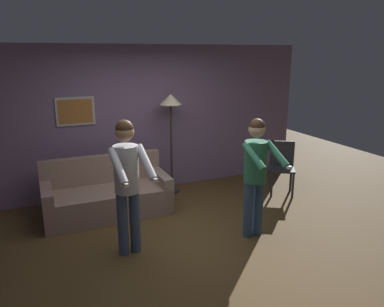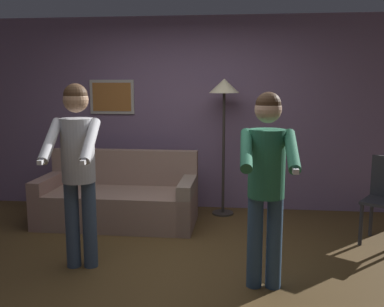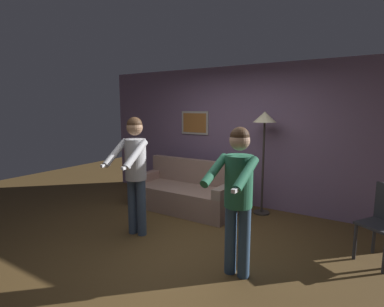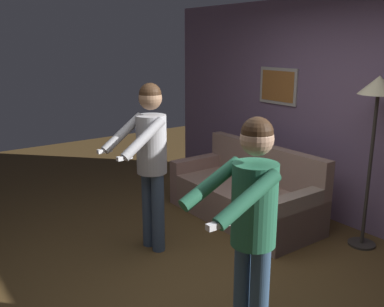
{
  "view_description": "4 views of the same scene",
  "coord_description": "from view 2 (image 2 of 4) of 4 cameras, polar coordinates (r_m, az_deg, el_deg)",
  "views": [
    {
      "loc": [
        -1.79,
        -4.24,
        2.46
      ],
      "look_at": [
        -0.05,
        -0.27,
        1.29
      ],
      "focal_mm": 35.0,
      "sensor_mm": 36.0,
      "label": 1
    },
    {
      "loc": [
        0.65,
        -3.69,
        1.7
      ],
      "look_at": [
        0.24,
        0.02,
        1.09
      ],
      "focal_mm": 40.0,
      "sensor_mm": 36.0,
      "label": 2
    },
    {
      "loc": [
        2.1,
        -3.12,
        1.84
      ],
      "look_at": [
        0.18,
        -0.05,
        1.28
      ],
      "focal_mm": 28.0,
      "sensor_mm": 36.0,
      "label": 3
    },
    {
      "loc": [
        2.74,
        -2.1,
        2.09
      ],
      "look_at": [
        0.02,
        -0.11,
        1.21
      ],
      "focal_mm": 40.0,
      "sensor_mm": 36.0,
      "label": 4
    }
  ],
  "objects": [
    {
      "name": "back_wall_assembly",
      "position": [
        5.87,
        -0.22,
        5.31
      ],
      "size": [
        6.4,
        0.09,
        2.6
      ],
      "color": "slate",
      "rests_on": "ground_plane"
    },
    {
      "name": "couch",
      "position": [
        5.39,
        -9.77,
        -6.24
      ],
      "size": [
        1.9,
        0.86,
        0.87
      ],
      "color": "gray",
      "rests_on": "ground_plane"
    },
    {
      "name": "torchiere_lamp",
      "position": [
        5.5,
        4.3,
        7.35
      ],
      "size": [
        0.39,
        0.39,
        1.77
      ],
      "color": "#332D28",
      "rests_on": "ground_plane"
    },
    {
      "name": "person_standing_right",
      "position": [
        3.52,
        9.92,
        -2.64
      ],
      "size": [
        0.43,
        0.67,
        1.64
      ],
      "color": "#324E6C",
      "rests_on": "ground_plane"
    },
    {
      "name": "person_standing_left",
      "position": [
        4.0,
        -15.0,
        -0.71
      ],
      "size": [
        0.47,
        0.67,
        1.71
      ],
      "color": "#3E526E",
      "rests_on": "ground_plane"
    },
    {
      "name": "ground_plane",
      "position": [
        4.12,
        -3.53,
        -15.19
      ],
      "size": [
        12.0,
        12.0,
        0.0
      ],
      "primitive_type": "plane",
      "color": "brown"
    }
  ]
}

